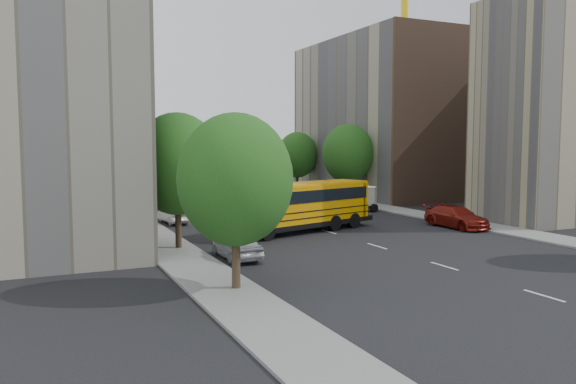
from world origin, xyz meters
TOP-DOWN VIEW (x-y plane):
  - ground at (0.00, 0.00)m, footprint 120.00×120.00m
  - sidewalk_left at (-11.50, 5.00)m, footprint 3.00×80.00m
  - sidewalk_right at (11.50, 5.00)m, footprint 3.00×80.00m
  - lane_markings at (0.00, 10.00)m, footprint 0.15×64.00m
  - building_left_cream at (-18.00, 6.00)m, footprint 10.00×26.00m
  - building_left_redbrick at (-18.00, 28.00)m, footprint 10.00×15.00m
  - building_left_near at (-18.00, -4.50)m, footprint 10.00×7.00m
  - building_right_near at (18.00, -4.50)m, footprint 10.00×7.00m
  - building_right_far at (18.00, 20.00)m, footprint 10.00×22.00m
  - building_right_sidewall at (18.00, 9.00)m, footprint 10.10×0.30m
  - tower_crane at (30.25, 28.00)m, footprint 28.50×1.20m
  - street_tree_0 at (-11.00, -14.00)m, footprint 4.80×4.80m
  - street_tree_1 at (-11.00, -4.00)m, footprint 5.12×5.12m
  - street_tree_2 at (-11.00, 14.00)m, footprint 4.99×4.99m
  - street_tree_4 at (11.00, 14.00)m, footprint 5.25×5.25m
  - street_tree_5 at (11.00, 26.00)m, footprint 4.86×4.86m
  - school_bus at (-1.97, -1.22)m, footprint 12.58×6.21m
  - safari_truck at (6.67, 6.97)m, footprint 5.40×2.19m
  - parked_car_0 at (-8.80, -7.86)m, footprint 1.79×4.30m
  - parked_car_1 at (-8.80, 6.74)m, footprint 1.70×4.08m
  - parked_car_3 at (9.42, -4.13)m, footprint 2.31×5.46m
  - parked_car_4 at (8.80, 16.40)m, footprint 2.15×4.63m
  - parked_car_5 at (9.60, 26.22)m, footprint 1.78×4.60m

SIDE VIEW (x-z plane):
  - ground at x=0.00m, z-range 0.00..0.00m
  - lane_markings at x=0.00m, z-range 0.00..0.01m
  - sidewalk_left at x=-11.50m, z-range 0.00..0.12m
  - sidewalk_right at x=11.50m, z-range 0.00..0.12m
  - parked_car_1 at x=-8.80m, z-range 0.00..1.31m
  - parked_car_0 at x=-8.80m, z-range 0.00..1.46m
  - parked_car_5 at x=9.60m, z-range 0.00..1.49m
  - parked_car_4 at x=8.80m, z-range 0.00..1.54m
  - parked_car_3 at x=9.42m, z-range 0.00..1.57m
  - safari_truck at x=6.67m, z-range 0.07..2.34m
  - school_bus at x=-1.97m, z-range 0.20..3.68m
  - street_tree_0 at x=-11.00m, z-range 0.94..8.35m
  - street_tree_5 at x=11.00m, z-range 0.95..8.46m
  - street_tree_2 at x=-11.00m, z-range 0.97..8.68m
  - street_tree_1 at x=-11.00m, z-range 1.00..8.90m
  - street_tree_4 at x=11.00m, z-range 1.02..9.13m
  - building_left_redbrick at x=-18.00m, z-range 0.00..13.00m
  - building_left_near at x=-18.00m, z-range 0.00..17.00m
  - building_right_near at x=18.00m, z-range 0.00..17.00m
  - building_right_far at x=18.00m, z-range 0.00..18.00m
  - building_right_sidewall at x=18.00m, z-range 0.00..18.00m
  - building_left_cream at x=-18.00m, z-range 0.00..20.00m
  - tower_crane at x=30.25m, z-range 6.60..42.35m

